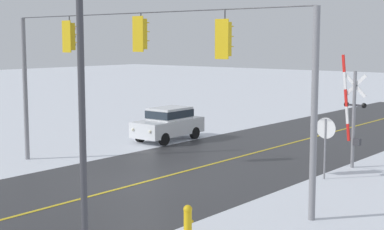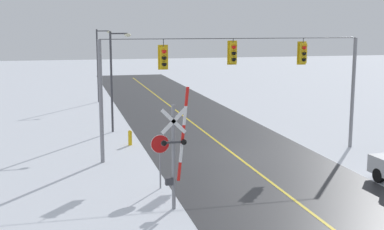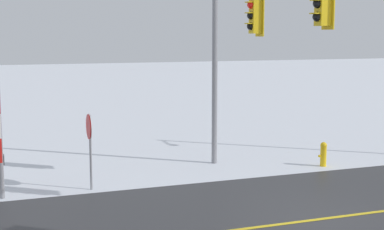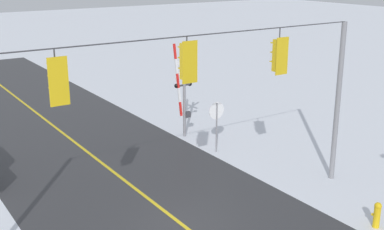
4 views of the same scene
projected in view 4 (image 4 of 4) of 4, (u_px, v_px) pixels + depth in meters
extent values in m
plane|color=silver|center=(185.00, 227.00, 16.38)|extent=(160.00, 160.00, 0.00)
cylinder|color=gray|center=(338.00, 103.00, 19.21)|extent=(0.20, 0.20, 6.20)
cylinder|color=#38383D|center=(184.00, 36.00, 14.59)|extent=(14.00, 0.04, 0.04)
cylinder|color=#38383D|center=(280.00, 33.00, 16.67)|extent=(0.04, 0.04, 0.39)
cube|color=gold|center=(279.00, 55.00, 16.88)|extent=(0.34, 0.28, 1.08)
cube|color=gold|center=(282.00, 56.00, 16.75)|extent=(0.52, 0.03, 1.26)
sphere|color=red|center=(276.00, 45.00, 16.91)|extent=(0.24, 0.24, 0.24)
cube|color=gold|center=(275.00, 43.00, 16.94)|extent=(0.26, 0.16, 0.03)
sphere|color=black|center=(276.00, 55.00, 17.00)|extent=(0.24, 0.24, 0.24)
cube|color=gold|center=(274.00, 52.00, 17.03)|extent=(0.26, 0.16, 0.03)
sphere|color=black|center=(275.00, 64.00, 17.09)|extent=(0.24, 0.24, 0.24)
cube|color=gold|center=(274.00, 61.00, 17.12)|extent=(0.26, 0.16, 0.03)
cylinder|color=#38383D|center=(187.00, 40.00, 14.67)|extent=(0.04, 0.04, 0.20)
cube|color=gold|center=(187.00, 61.00, 14.86)|extent=(0.34, 0.28, 1.08)
cube|color=gold|center=(190.00, 62.00, 14.73)|extent=(0.52, 0.03, 1.26)
sphere|color=red|center=(184.00, 50.00, 14.89)|extent=(0.24, 0.24, 0.24)
cube|color=gold|center=(183.00, 47.00, 14.92)|extent=(0.26, 0.16, 0.03)
sphere|color=black|center=(184.00, 61.00, 14.98)|extent=(0.24, 0.24, 0.24)
cube|color=gold|center=(183.00, 57.00, 15.01)|extent=(0.26, 0.16, 0.03)
sphere|color=black|center=(184.00, 71.00, 15.07)|extent=(0.24, 0.24, 0.24)
cube|color=gold|center=(183.00, 68.00, 15.10)|extent=(0.26, 0.16, 0.03)
cylinder|color=#38383D|center=(54.00, 54.00, 12.57)|extent=(0.04, 0.04, 0.28)
cube|color=gold|center=(56.00, 80.00, 12.77)|extent=(0.34, 0.28, 1.08)
cube|color=gold|center=(59.00, 82.00, 12.64)|extent=(0.52, 0.03, 1.26)
sphere|color=red|center=(53.00, 67.00, 12.80)|extent=(0.24, 0.24, 0.24)
cube|color=gold|center=(52.00, 63.00, 12.83)|extent=(0.26, 0.16, 0.03)
sphere|color=black|center=(54.00, 79.00, 12.89)|extent=(0.24, 0.24, 0.24)
cube|color=gold|center=(53.00, 76.00, 12.92)|extent=(0.26, 0.16, 0.03)
sphere|color=black|center=(55.00, 91.00, 12.98)|extent=(0.24, 0.24, 0.24)
cube|color=gold|center=(54.00, 88.00, 13.01)|extent=(0.26, 0.16, 0.03)
cylinder|color=gray|center=(217.00, 128.00, 22.59)|extent=(0.07, 0.07, 2.30)
cylinder|color=#B71414|center=(216.00, 110.00, 22.39)|extent=(0.76, 0.03, 0.76)
cylinder|color=white|center=(217.00, 111.00, 22.37)|extent=(0.80, 0.02, 0.80)
cylinder|color=gray|center=(184.00, 97.00, 24.38)|extent=(0.14, 0.14, 4.00)
cube|color=white|center=(184.00, 69.00, 24.02)|extent=(0.98, 0.04, 0.98)
cube|color=white|center=(184.00, 69.00, 24.02)|extent=(0.98, 0.04, 0.98)
cube|color=#38383D|center=(184.00, 85.00, 24.24)|extent=(0.80, 0.06, 0.08)
sphere|color=black|center=(190.00, 84.00, 24.49)|extent=(0.22, 0.22, 0.22)
sphere|color=black|center=(177.00, 86.00, 24.09)|extent=(0.22, 0.22, 0.22)
cube|color=red|center=(181.00, 109.00, 24.42)|extent=(0.17, 0.08, 0.72)
cube|color=white|center=(179.00, 95.00, 24.18)|extent=(0.17, 0.08, 0.72)
cube|color=red|center=(178.00, 81.00, 23.93)|extent=(0.17, 0.08, 0.72)
cube|color=white|center=(176.00, 66.00, 23.69)|extent=(0.17, 0.08, 0.72)
cube|color=red|center=(175.00, 51.00, 23.44)|extent=(0.17, 0.08, 0.72)
cube|color=#38383D|center=(187.00, 114.00, 24.74)|extent=(0.28, 0.20, 0.28)
cylinder|color=gold|center=(377.00, 217.00, 16.27)|extent=(0.22, 0.22, 0.70)
sphere|color=gold|center=(378.00, 206.00, 16.15)|extent=(0.24, 0.24, 0.24)
cylinder|color=gold|center=(373.00, 215.00, 16.37)|extent=(0.09, 0.10, 0.09)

